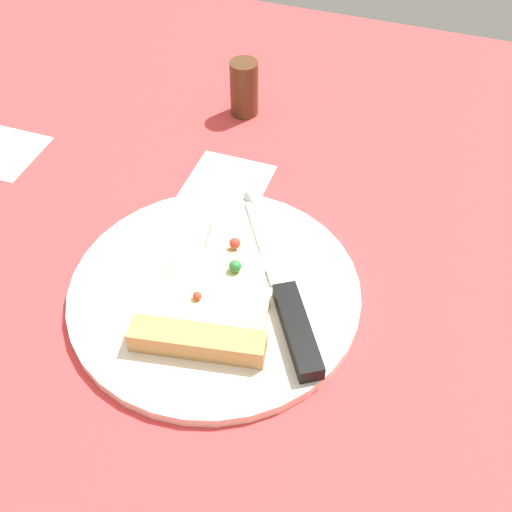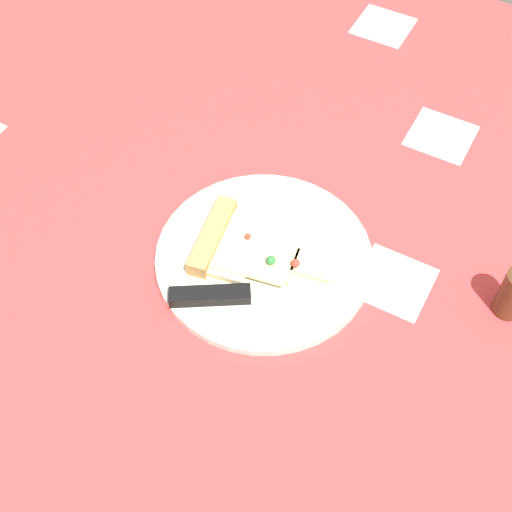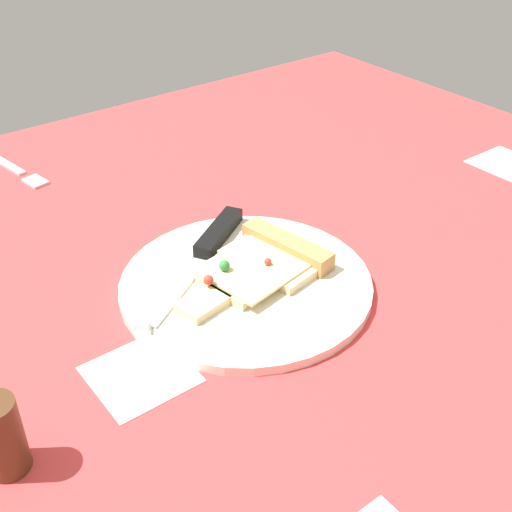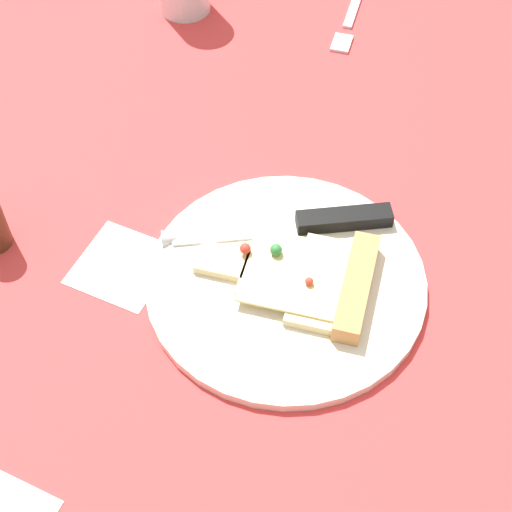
{
  "view_description": "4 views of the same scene",
  "coord_description": "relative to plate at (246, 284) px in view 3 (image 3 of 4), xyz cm",
  "views": [
    {
      "loc": [
        32.38,
        22.4,
        48.57
      ],
      "look_at": [
        -7.27,
        8.58,
        3.37
      ],
      "focal_mm": 45.47,
      "sensor_mm": 36.0,
      "label": 1
    },
    {
      "loc": [
        -29.06,
        53.85,
        75.9
      ],
      "look_at": [
        -3.94,
        7.68,
        3.55
      ],
      "focal_mm": 50.64,
      "sensor_mm": 36.0,
      "label": 2
    },
    {
      "loc": [
        -39.28,
        -42.46,
        44.57
      ],
      "look_at": [
        -1.57,
        6.77,
        2.73
      ],
      "focal_mm": 46.76,
      "sensor_mm": 36.0,
      "label": 3
    },
    {
      "loc": [
        12.56,
        -37.02,
        63.72
      ],
      "look_at": [
        -7.25,
        5.64,
        2.81
      ],
      "focal_mm": 54.73,
      "sensor_mm": 36.0,
      "label": 4
    }
  ],
  "objects": [
    {
      "name": "knife",
      "position": [
        -1.24,
        6.64,
        1.16
      ],
      "size": [
        21.53,
        14.38,
        2.45
      ],
      "rotation": [
        0.0,
        0.0,
        2.12
      ],
      "color": "silver",
      "rests_on": "plate"
    },
    {
      "name": "pepper_shaker",
      "position": [
        -29.74,
        -7.72,
        3.03
      ],
      "size": [
        3.55,
        3.55,
        7.18
      ],
      "primitive_type": "cylinder",
      "color": "#4C2D19",
      "rests_on": "ground_plane"
    },
    {
      "name": "plate",
      "position": [
        0.0,
        0.0,
        0.0
      ],
      "size": [
        27.99,
        27.99,
        1.11
      ],
      "primitive_type": "cylinder",
      "color": "silver",
      "rests_on": "ground_plane"
    },
    {
      "name": "pizza_slice",
      "position": [
        2.55,
        0.47,
        1.34
      ],
      "size": [
        18.49,
        12.59,
        2.51
      ],
      "rotation": [
        0.0,
        0.0,
        1.75
      ],
      "color": "beige",
      "rests_on": "plate"
    },
    {
      "name": "ground_plane",
      "position": [
        3.92,
        -5.54,
        -2.05
      ],
      "size": [
        127.07,
        127.07,
        3.0
      ],
      "color": "#D13838",
      "rests_on": "ground"
    },
    {
      "name": "fork",
      "position": [
        -9.61,
        43.4,
        -0.16
      ],
      "size": [
        4.25,
        15.39,
        0.8
      ],
      "rotation": [
        0.0,
        0.0,
        3.3
      ],
      "color": "silver",
      "rests_on": "ground_plane"
    }
  ]
}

